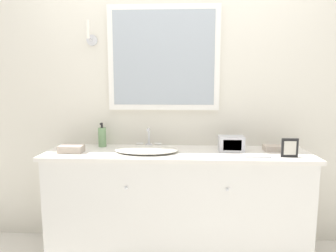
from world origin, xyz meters
name	(u,v)px	position (x,y,z in m)	size (l,w,h in m)	color
wall_back	(178,93)	(0.00, 0.54, 1.28)	(8.00, 0.18, 2.55)	silver
vanity_counter	(177,203)	(0.00, 0.26, 0.42)	(2.03, 0.51, 0.84)	silver
sink_basin	(147,149)	(-0.24, 0.24, 0.86)	(0.49, 0.35, 0.17)	silver
soap_bottle	(102,137)	(-0.63, 0.42, 0.92)	(0.06, 0.06, 0.20)	#709966
appliance_box	(231,144)	(0.42, 0.30, 0.90)	(0.19, 0.12, 0.12)	#BCBCC1
picture_frame	(290,148)	(0.81, 0.12, 0.91)	(0.12, 0.01, 0.14)	black
hand_towel_near_sink	(275,148)	(0.76, 0.32, 0.86)	(0.17, 0.11, 0.04)	#B7A899
hand_towel_far_corner	(71,149)	(-0.81, 0.19, 0.87)	(0.18, 0.12, 0.05)	#B7A899
metal_tray	(257,156)	(0.58, 0.14, 0.85)	(0.18, 0.09, 0.01)	silver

